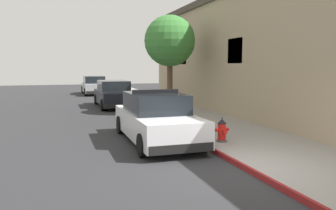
{
  "coord_description": "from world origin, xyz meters",
  "views": [
    {
      "loc": [
        -4.14,
        -6.89,
        2.43
      ],
      "look_at": [
        -0.3,
        5.17,
        1.0
      ],
      "focal_mm": 37.09,
      "sensor_mm": 36.0,
      "label": 1
    }
  ],
  "objects_px": {
    "parked_car_dark_far": "(94,86)",
    "fire_hydrant": "(222,130)",
    "street_tree": "(170,41)",
    "parked_car_silver_ahead": "(114,94)",
    "police_cruiser": "(156,119)"
  },
  "relations": [
    {
      "from": "parked_car_silver_ahead",
      "to": "parked_car_dark_far",
      "type": "height_order",
      "value": "same"
    },
    {
      "from": "police_cruiser",
      "to": "street_tree",
      "type": "distance_m",
      "value": 7.28
    },
    {
      "from": "parked_car_dark_far",
      "to": "fire_hydrant",
      "type": "relative_size",
      "value": 6.37
    },
    {
      "from": "parked_car_silver_ahead",
      "to": "fire_hydrant",
      "type": "xyz_separation_m",
      "value": [
        1.54,
        -11.22,
        -0.26
      ]
    },
    {
      "from": "fire_hydrant",
      "to": "street_tree",
      "type": "xyz_separation_m",
      "value": [
        0.74,
        7.41,
        3.17
      ]
    },
    {
      "from": "police_cruiser",
      "to": "fire_hydrant",
      "type": "distance_m",
      "value": 2.14
    },
    {
      "from": "fire_hydrant",
      "to": "parked_car_dark_far",
      "type": "bearing_deg",
      "value": 94.68
    },
    {
      "from": "police_cruiser",
      "to": "fire_hydrant",
      "type": "bearing_deg",
      "value": -34.97
    },
    {
      "from": "parked_car_dark_far",
      "to": "police_cruiser",
      "type": "bearing_deg",
      "value": -90.06
    },
    {
      "from": "police_cruiser",
      "to": "parked_car_silver_ahead",
      "type": "bearing_deg",
      "value": 88.89
    },
    {
      "from": "parked_car_silver_ahead",
      "to": "parked_car_dark_far",
      "type": "distance_m",
      "value": 9.76
    },
    {
      "from": "street_tree",
      "to": "parked_car_silver_ahead",
      "type": "bearing_deg",
      "value": 120.95
    },
    {
      "from": "fire_hydrant",
      "to": "street_tree",
      "type": "bearing_deg",
      "value": 84.32
    },
    {
      "from": "parked_car_dark_far",
      "to": "fire_hydrant",
      "type": "height_order",
      "value": "parked_car_dark_far"
    },
    {
      "from": "parked_car_dark_far",
      "to": "street_tree",
      "type": "height_order",
      "value": "street_tree"
    }
  ]
}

